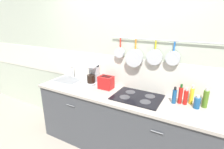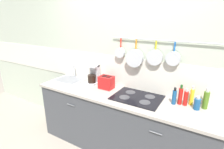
% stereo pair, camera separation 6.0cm
% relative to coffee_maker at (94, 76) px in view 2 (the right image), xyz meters
% --- Properties ---
extents(ground_plane, '(12.00, 12.00, 0.00)m').
position_rel_coffee_maker_xyz_m(ground_plane, '(0.56, -0.20, -1.02)').
color(ground_plane, '#9E9384').
extents(wall_back, '(7.20, 0.15, 2.60)m').
position_rel_coffee_maker_xyz_m(wall_back, '(0.56, 0.13, 0.25)').
color(wall_back, '#B2BCA8').
rests_on(wall_back, ground_plane).
extents(cabinet_base, '(2.47, 0.56, 0.86)m').
position_rel_coffee_maker_xyz_m(cabinet_base, '(0.56, -0.20, -0.59)').
color(cabinet_base, '#3F4247').
rests_on(cabinet_base, ground_plane).
extents(countertop, '(2.51, 0.58, 0.03)m').
position_rel_coffee_maker_xyz_m(countertop, '(0.56, -0.20, -0.14)').
color(countertop, '#A59E93').
rests_on(countertop, cabinet_base).
extents(sink_basin, '(0.46, 0.38, 0.23)m').
position_rel_coffee_maker_xyz_m(sink_basin, '(-0.42, -0.11, -0.10)').
color(sink_basin, '#B7BABF').
rests_on(sink_basin, countertop).
extents(coffee_maker, '(0.17, 0.19, 0.29)m').
position_rel_coffee_maker_xyz_m(coffee_maker, '(0.00, 0.00, 0.00)').
color(coffee_maker, '#B7BABF').
rests_on(coffee_maker, countertop).
extents(toaster, '(0.22, 0.15, 0.19)m').
position_rel_coffee_maker_xyz_m(toaster, '(0.29, -0.09, -0.03)').
color(toaster, red).
rests_on(toaster, countertop).
extents(cooktop, '(0.62, 0.46, 0.01)m').
position_rel_coffee_maker_xyz_m(cooktop, '(0.81, -0.15, -0.11)').
color(cooktop, black).
rests_on(cooktop, countertop).
extents(bottle_dish_soap, '(0.05, 0.05, 0.21)m').
position_rel_coffee_maker_xyz_m(bottle_dish_soap, '(1.26, -0.08, -0.03)').
color(bottle_dish_soap, navy).
rests_on(bottle_dish_soap, countertop).
extents(bottle_vinegar, '(0.05, 0.05, 0.25)m').
position_rel_coffee_maker_xyz_m(bottle_vinegar, '(1.32, -0.05, -0.01)').
color(bottle_vinegar, red).
rests_on(bottle_vinegar, countertop).
extents(bottle_sesame_oil, '(0.05, 0.05, 0.21)m').
position_rel_coffee_maker_xyz_m(bottle_sesame_oil, '(1.38, -0.05, -0.03)').
color(bottle_sesame_oil, red).
rests_on(bottle_sesame_oil, countertop).
extents(bottle_hot_sauce, '(0.05, 0.05, 0.24)m').
position_rel_coffee_maker_xyz_m(bottle_hot_sauce, '(1.44, 0.01, -0.02)').
color(bottle_hot_sauce, yellow).
rests_on(bottle_hot_sauce, countertop).
extents(bottle_cooking_wine, '(0.07, 0.07, 0.16)m').
position_rel_coffee_maker_xyz_m(bottle_cooking_wine, '(1.51, -0.08, -0.05)').
color(bottle_cooking_wine, navy).
rests_on(bottle_cooking_wine, countertop).
extents(bottle_olive_oil, '(0.06, 0.06, 0.25)m').
position_rel_coffee_maker_xyz_m(bottle_olive_oil, '(1.59, -0.01, -0.01)').
color(bottle_olive_oil, '#4C721E').
rests_on(bottle_olive_oil, countertop).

